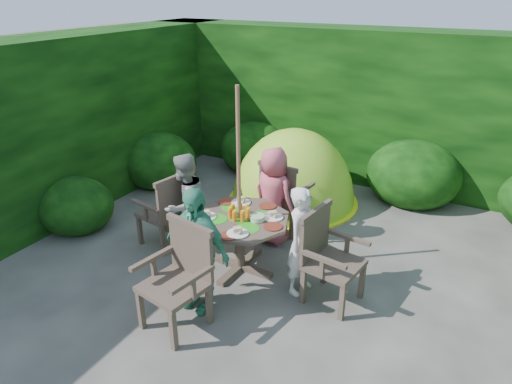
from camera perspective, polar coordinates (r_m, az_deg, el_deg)
The scene contains 13 objects.
ground at distance 5.02m, azimuth 3.98°, elevation -13.99°, with size 60.00×60.00×0.00m, color #423F3B.
hedge_enclosure at distance 5.51m, azimuth 10.17°, elevation 4.25°, with size 9.00×9.00×2.50m.
patio_table at distance 5.29m, azimuth -2.02°, elevation -4.25°, with size 1.24×1.24×0.83m.
parasol_pole at distance 5.06m, azimuth -2.15°, elevation 0.93°, with size 0.04×0.04×2.20m, color brown.
garden_chair_right at distance 4.89m, azimuth 8.92°, elevation -7.85°, with size 0.61×0.67×0.99m.
garden_chair_left at distance 5.92m, azimuth -11.06°, elevation -2.13°, with size 0.61×0.66×0.97m.
garden_chair_back at distance 6.16m, azimuth 3.43°, elevation -0.48°, with size 0.64×0.59×0.99m.
garden_chair_front at distance 4.56m, azimuth -9.49°, elevation -10.26°, with size 0.70×0.65×1.02m.
child_right at distance 4.93m, azimuth 5.80°, elevation -6.12°, with size 0.45×0.30×1.24m, color silver.
child_left at distance 5.69m, azimuth -8.86°, elevation -1.57°, with size 0.63×0.49×1.30m, color gray.
child_back at distance 5.87m, azimuth 2.17°, elevation -0.46°, with size 0.63×0.41×1.29m, color #DA5A6C.
child_front at distance 4.68m, azimuth -7.45°, elevation -7.15°, with size 0.80×0.33×1.36m, color #439D7A.
dome_tent at distance 7.24m, azimuth 4.58°, elevation -1.15°, with size 2.42×2.42×2.33m.
Camera 1 is at (1.56, -3.61, 3.12)m, focal length 32.00 mm.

